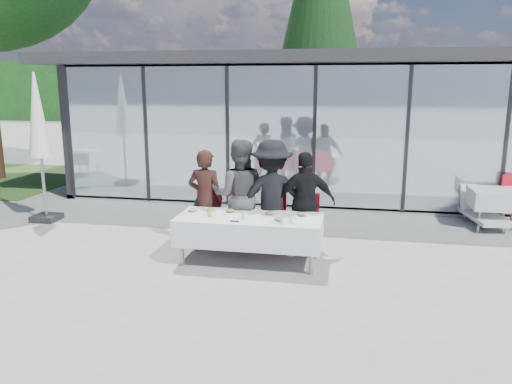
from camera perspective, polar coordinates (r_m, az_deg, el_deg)
ground at (r=7.64m, az=-3.71°, el=-9.08°), size 90.00×90.00×0.00m
pavilion at (r=15.06m, az=11.67°, el=9.67°), size 14.80×8.80×3.44m
treeline at (r=35.09m, az=4.61°, el=11.36°), size 62.50×2.00×4.40m
dining_table at (r=7.84m, az=-0.75°, el=-4.33°), size 2.26×0.96×0.75m
diner_a at (r=8.57m, az=-5.79°, el=-0.78°), size 0.66×0.66×1.70m
diner_chair_a at (r=8.75m, az=-5.53°, el=-2.61°), size 0.44×0.44×0.97m
diner_b at (r=8.40m, az=-1.92°, el=-0.35°), size 1.01×1.01×1.88m
diner_chair_b at (r=8.61m, az=-1.73°, el=-2.81°), size 0.44×0.44×0.97m
diner_c at (r=8.30m, az=1.80°, el=-0.50°), size 1.49×1.49×1.89m
diner_chair_c at (r=8.51m, az=1.90°, el=-2.99°), size 0.44×0.44×0.97m
diner_d at (r=8.25m, az=5.67°, el=-1.27°), size 1.23×1.23×1.71m
diner_chair_d at (r=8.44m, az=5.70°, el=-3.17°), size 0.44×0.44×0.97m
plate_a at (r=8.09m, az=-7.28°, el=-2.16°), size 0.29×0.29×0.07m
plate_b at (r=8.00m, az=-2.97°, el=-2.24°), size 0.29×0.29×0.07m
plate_c at (r=7.84m, az=1.65°, el=-2.53°), size 0.29×0.29×0.07m
plate_d at (r=7.80m, az=5.23°, el=-2.66°), size 0.29×0.29×0.07m
plate_extra at (r=7.51m, az=2.68°, el=-3.22°), size 0.29×0.29×0.07m
juice_bottle at (r=7.82m, az=-5.33°, el=-2.31°), size 0.06×0.06×0.13m
drinking_glasses at (r=7.47m, az=1.90°, el=-3.10°), size 0.81×0.27×0.10m
folded_eyeglasses at (r=7.50m, az=-2.47°, el=-3.36°), size 0.14×0.03×0.01m
spare_table_right at (r=10.89m, az=25.49°, el=-0.70°), size 0.86×0.86×0.74m
spare_chair_b at (r=11.56m, az=26.60°, el=-0.20°), size 0.59×0.59×0.97m
market_umbrella at (r=10.90m, az=-23.64°, el=7.03°), size 0.50×0.50×3.00m
lounger at (r=11.07m, az=24.42°, el=-1.98°), size 0.81×1.41×0.72m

